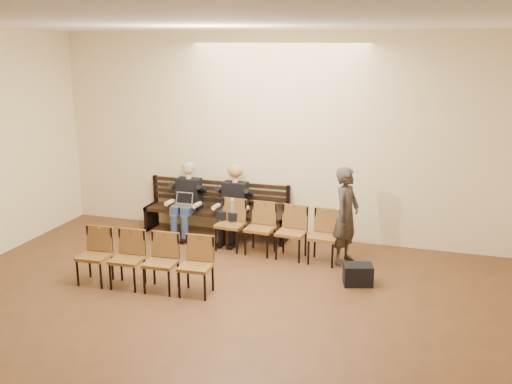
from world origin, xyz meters
TOP-DOWN VIEW (x-y plane):
  - room_walls at (0.00, 0.79)m, footprint 8.02×10.01m
  - bench at (-1.04, 4.65)m, footprint 2.60×0.90m
  - seated_man at (-1.52, 4.53)m, footprint 0.52×0.72m
  - seated_woman at (-0.66, 4.53)m, footprint 0.52×0.71m
  - laptop at (-1.52, 4.31)m, footprint 0.34×0.28m
  - water_bottle at (-0.57, 4.23)m, footprint 0.09×0.09m
  - bag at (1.65, 3.26)m, footprint 0.46×0.38m
  - passerby at (1.34, 4.05)m, footprint 0.57×0.72m
  - chair_row_front at (0.24, 4.00)m, footprint 2.04×0.61m
  - chair_row_back at (-1.16, 2.25)m, footprint 1.95×0.53m

SIDE VIEW (x-z plane):
  - bag at x=1.65m, z-range 0.00..0.30m
  - bench at x=-1.04m, z-range 0.00..0.45m
  - chair_row_back at x=-1.16m, z-range 0.00..0.80m
  - chair_row_front at x=0.24m, z-range 0.00..0.83m
  - laptop at x=-1.52m, z-range 0.45..0.67m
  - water_bottle at x=-0.57m, z-range 0.45..0.69m
  - seated_woman at x=-0.66m, z-range 0.00..1.20m
  - seated_man at x=-1.52m, z-range 0.00..1.25m
  - passerby at x=1.34m, z-range 0.00..1.73m
  - room_walls at x=0.00m, z-range 0.78..4.29m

